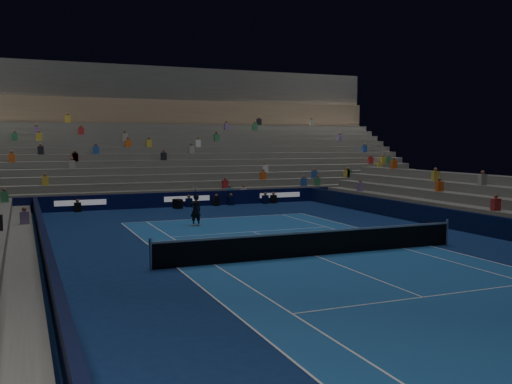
{
  "coord_description": "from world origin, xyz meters",
  "views": [
    {
      "loc": [
        -10.39,
        -19.16,
        4.38
      ],
      "look_at": [
        0.0,
        6.0,
        2.0
      ],
      "focal_mm": 39.88,
      "sensor_mm": 36.0,
      "label": 1
    }
  ],
  "objects": [
    {
      "name": "ground",
      "position": [
        0.0,
        0.0,
        0.0
      ],
      "size": [
        90.0,
        90.0,
        0.0
      ],
      "primitive_type": "plane",
      "color": "navy",
      "rests_on": "ground"
    },
    {
      "name": "court_surface",
      "position": [
        0.0,
        0.0,
        0.01
      ],
      "size": [
        10.97,
        23.77,
        0.01
      ],
      "primitive_type": "cube",
      "color": "#1B5499",
      "rests_on": "ground"
    },
    {
      "name": "sponsor_barrier_far",
      "position": [
        0.0,
        18.5,
        0.5
      ],
      "size": [
        44.0,
        0.25,
        1.0
      ],
      "primitive_type": "cube",
      "color": "#080B32",
      "rests_on": "ground"
    },
    {
      "name": "sponsor_barrier_east",
      "position": [
        9.7,
        0.0,
        0.5
      ],
      "size": [
        0.25,
        37.0,
        1.0
      ],
      "primitive_type": "cube",
      "color": "black",
      "rests_on": "ground"
    },
    {
      "name": "sponsor_barrier_west",
      "position": [
        -9.7,
        0.0,
        0.5
      ],
      "size": [
        0.25,
        37.0,
        1.0
      ],
      "primitive_type": "cube",
      "color": "black",
      "rests_on": "ground"
    },
    {
      "name": "grandstand_main",
      "position": [
        0.0,
        27.9,
        3.38
      ],
      "size": [
        44.0,
        15.2,
        11.2
      ],
      "color": "#61615C",
      "rests_on": "ground"
    },
    {
      "name": "tennis_net",
      "position": [
        0.0,
        0.0,
        0.5
      ],
      "size": [
        12.9,
        0.1,
        1.1
      ],
      "color": "#B2B2B7",
      "rests_on": "ground"
    },
    {
      "name": "tennis_player",
      "position": [
        -2.02,
        9.41,
        0.83
      ],
      "size": [
        0.65,
        0.47,
        1.66
      ],
      "primitive_type": "imported",
      "rotation": [
        0.0,
        0.0,
        3.28
      ],
      "color": "black",
      "rests_on": "ground"
    },
    {
      "name": "broadcast_camera",
      "position": [
        -0.9,
        17.45,
        0.32
      ],
      "size": [
        0.62,
        1.0,
        0.63
      ],
      "color": "black",
      "rests_on": "ground"
    }
  ]
}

